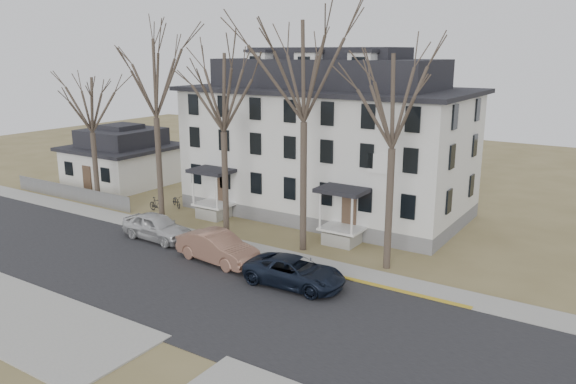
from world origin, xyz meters
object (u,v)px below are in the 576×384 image
Objects in this scene: tree_bungalow at (90,101)px; car_tan at (218,248)px; tree_mid_left at (223,87)px; car_silver at (157,227)px; bicycle_right at (157,205)px; tree_far_left at (154,73)px; tree_center at (304,64)px; car_navy at (295,272)px; small_house at (123,159)px; bicycle_left at (177,202)px; boarding_house at (327,141)px; tree_mid_right at (394,95)px.

tree_bungalow reaches higher than car_tan.
tree_bungalow is at bearing 180.00° from tree_mid_left.
bicycle_right is at bearing 47.86° from car_silver.
tree_mid_left is (6.00, 0.00, -0.74)m from tree_far_left.
tree_far_left is at bearing 69.61° from car_tan.
car_tan reaches higher than bicycle_right.
car_tan is at bearing -56.10° from tree_mid_left.
car_navy is at bearing -62.91° from tree_center.
bicycle_right is (9.54, -5.26, -1.71)m from small_house.
tree_bungalow is 5.96× the size of bicycle_right.
tree_bungalow is 6.07× the size of bicycle_left.
boarding_house is 13.84m from car_silver.
car_navy is 2.96× the size of bicycle_right.
car_tan is 2.91× the size of bicycle_right.
boarding_house is at bearing 110.20° from tree_center.
car_navy is (21.51, -4.92, -7.38)m from tree_bungalow.
tree_far_left is 2.57× the size of car_navy.
tree_center reaches higher than tree_mid_left.
bicycle_left is at bearing 36.70° from car_silver.
tree_far_left is 7.34m from tree_bungalow.
tree_mid_right reaches higher than car_tan.
small_house reaches higher than bicycle_left.
car_tan is 5.52m from car_navy.
tree_bungalow is (-19.00, 0.00, -2.97)m from tree_center.
car_navy is (8.51, -4.92, -8.86)m from tree_mid_left.
small_house is at bearing 63.97° from car_navy.
tree_far_left is 10.64m from car_silver.
tree_far_left is at bearing -114.66° from bicycle_right.
tree_far_left reaches higher than tree_bungalow.
tree_center is at bearing -27.57° from car_tan.
tree_far_left is at bearing -29.39° from small_house.
car_tan is at bearing -89.93° from boarding_house.
bicycle_right reaches higher than bicycle_left.
bicycle_left is at bearing -19.53° from small_house.
tree_bungalow is at bearing 180.00° from tree_mid_right.
tree_bungalow is at bearing 144.40° from bicycle_left.
tree_mid_left is 0.87× the size of tree_center.
bicycle_right is (-0.30, -1.77, 0.08)m from bicycle_left.
car_silver is at bearing -34.51° from small_house.
small_house is (-20.00, -1.96, -3.13)m from boarding_house.
car_tan is at bearing -95.71° from bicycle_left.
tree_center is 19.23m from tree_bungalow.
small_house is at bearing 69.17° from bicycle_right.
tree_mid_right is 21.03m from bicycle_right.
boarding_house is 3.89× the size of car_navy.
tree_center is at bearing 0.00° from tree_mid_left.
car_tan is (9.01, -4.49, -9.48)m from tree_far_left.
bicycle_right is (-4.68, 4.52, -0.31)m from car_silver.
bicycle_right is at bearing -145.39° from boarding_house.
tree_mid_left is at bearing 0.00° from tree_far_left.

